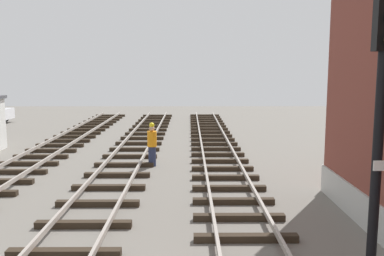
% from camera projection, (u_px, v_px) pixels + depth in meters
% --- Properties ---
extents(signal_mast, '(0.36, 0.40, 5.49)m').
position_uv_depth(signal_mast, '(381.00, 107.00, 7.33)').
color(signal_mast, black).
rests_on(signal_mast, ground).
extents(track_worker_foreground, '(0.40, 0.40, 1.87)m').
position_uv_depth(track_worker_foreground, '(152.00, 145.00, 17.78)').
color(track_worker_foreground, '#262D4C').
rests_on(track_worker_foreground, ground).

